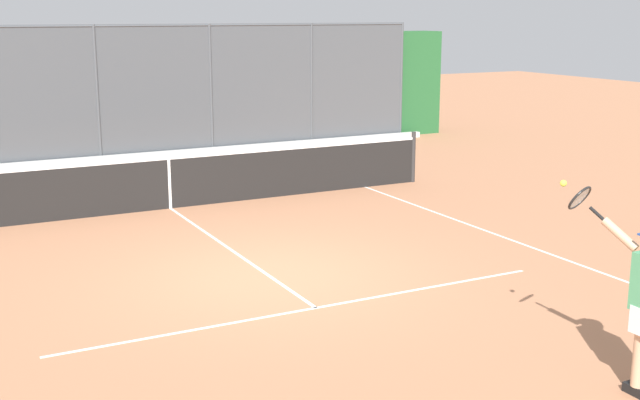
# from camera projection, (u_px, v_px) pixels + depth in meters

# --- Properties ---
(ground_plane) EXTENTS (60.00, 60.00, 0.00)m
(ground_plane) POSITION_uv_depth(u_px,v_px,m) (270.00, 277.00, 11.22)
(ground_plane) COLOR #B27551
(court_line_markings) EXTENTS (8.34, 10.73, 0.01)m
(court_line_markings) POSITION_uv_depth(u_px,v_px,m) (326.00, 315.00, 9.80)
(court_line_markings) COLOR white
(court_line_markings) RESTS_ON ground
(fence_backdrop) EXTENTS (20.13, 1.37, 3.24)m
(fence_backdrop) POSITION_uv_depth(u_px,v_px,m) (92.00, 97.00, 20.15)
(fence_backdrop) COLOR #474C51
(fence_backdrop) RESTS_ON ground
(tennis_net) EXTENTS (10.72, 0.09, 1.07)m
(tennis_net) POSITION_uv_depth(u_px,v_px,m) (169.00, 182.00, 15.02)
(tennis_net) COLOR #2D2D2D
(tennis_net) RESTS_ON ground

